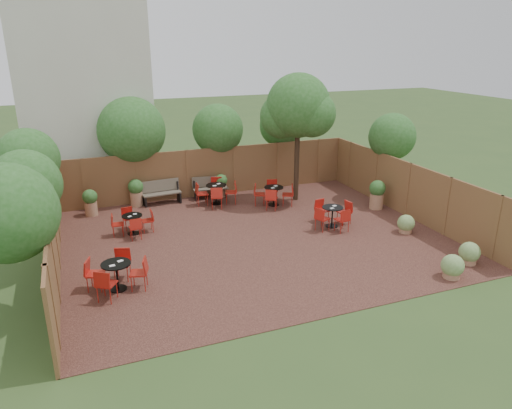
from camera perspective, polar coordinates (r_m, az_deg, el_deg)
name	(u,v)px	position (r m, az deg, el deg)	size (l,w,h in m)	color
ground	(255,239)	(15.60, -0.11, -4.13)	(80.00, 80.00, 0.00)	#354F23
courtyard_paving	(255,238)	(15.60, -0.11, -4.10)	(12.00, 10.00, 0.02)	black
fence_back	(212,172)	(19.76, -5.37, 3.93)	(12.00, 0.08, 2.00)	brown
fence_left	(54,237)	(14.35, -23.11, -3.59)	(0.08, 10.00, 2.00)	brown
fence_right	(408,190)	(18.17, 17.83, 1.69)	(0.08, 10.00, 2.00)	brown
neighbour_building	(85,95)	(21.48, -19.86, 12.28)	(5.00, 4.00, 8.00)	beige
overhang_foliage	(164,145)	(17.16, -10.97, 7.01)	(15.32, 10.62, 2.65)	#25571C
courtyard_tree	(298,110)	(18.56, 5.08, 11.29)	(2.66, 2.56, 5.01)	black
park_bench_left	(161,192)	(19.09, -11.31, 1.51)	(1.54, 0.61, 0.93)	brown
park_bench_right	(210,187)	(19.51, -5.54, 2.10)	(1.46, 0.63, 0.87)	brown
bistro_tables	(224,215)	(16.45, -3.89, -1.23)	(8.95, 7.24, 0.90)	black
planters	(219,193)	(18.37, -4.46, 1.42)	(10.84, 4.27, 1.12)	#9C6C4E
low_shrubs	(443,248)	(15.17, 21.51, -4.91)	(1.71, 3.70, 0.67)	#9C6C4E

